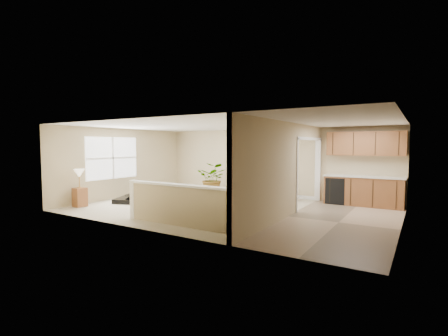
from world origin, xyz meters
The scene contains 20 objects.
floor centered at (0.00, 0.00, 0.00)m, with size 9.00×9.00×0.00m, color #B3AA8B.
back_wall centered at (0.00, 3.00, 1.25)m, with size 9.00×0.04×2.50m, color #C4B086.
front_wall centered at (0.00, -3.00, 1.25)m, with size 9.00×0.04×2.50m, color #C4B086.
left_wall centered at (-4.50, 0.00, 1.25)m, with size 0.04×6.00×2.50m, color #C4B086.
right_wall centered at (4.50, 0.00, 1.25)m, with size 0.04×6.00×2.50m, color #C4B086.
ceiling centered at (0.00, 0.00, 2.50)m, with size 9.00×6.00×0.04m, color white.
kitchen_vinyl centered at (3.15, 0.00, 0.00)m, with size 2.70×6.00×0.01m, color tan.
interior_partition centered at (1.80, 0.25, 1.22)m, with size 0.18×5.99×2.50m.
pony_half_wall centered at (0.08, -2.30, 0.52)m, with size 3.42×0.22×1.00m.
left_window centered at (-4.49, -0.50, 1.45)m, with size 0.05×2.15×1.45m, color white.
wall_art_left centered at (-0.95, 2.97, 1.75)m, with size 0.48×0.04×0.58m.
wall_mirror centered at (0.30, 2.97, 1.80)m, with size 0.55×0.04×0.55m.
kitchen_cabinets centered at (3.19, 2.73, 0.87)m, with size 2.36×0.65×2.33m.
piano centered at (-3.27, -0.27, 0.57)m, with size 2.06×2.01×1.36m.
piano_bench centered at (-2.00, -0.04, 0.28)m, with size 0.43×0.84×0.56m, color black.
loveseat centered at (0.07, 2.34, 0.31)m, with size 1.72×1.29×0.83m.
accent_table centered at (-0.93, 2.65, 0.41)m, with size 0.45×0.45×0.65m.
palm_plant centered at (-2.03, 2.22, 0.60)m, with size 1.32×1.21×1.23m.
small_plant centered at (1.00, 2.35, 0.24)m, with size 0.36×0.36×0.56m.
lamp_stand centered at (-4.15, -2.04, 0.49)m, with size 0.37×0.37×1.16m.
Camera 1 is at (4.87, -8.16, 1.89)m, focal length 26.00 mm.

